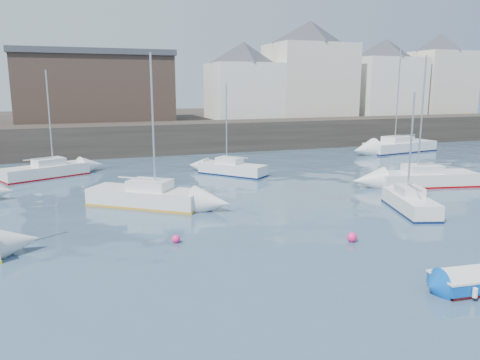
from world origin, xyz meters
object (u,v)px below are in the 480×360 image
object	(u,v)px
sailboat_b	(146,196)
sailboat_f	(232,168)
sailboat_d	(426,178)
sailboat_h	(46,171)
buoy_mid	(352,242)
buoy_far	(137,190)
sailboat_c	(410,202)
buoy_near	(176,243)
blue_dinghy	(479,280)
sailboat_g	(400,146)

from	to	relation	value
sailboat_b	sailboat_f	distance (m)	10.56
sailboat_d	sailboat_h	world-z (taller)	sailboat_d
buoy_mid	buoy_far	distance (m)	15.47
sailboat_c	buoy_near	bearing A→B (deg)	-176.11
buoy_mid	buoy_far	size ratio (longest dim) A/B	1.25
sailboat_b	sailboat_f	xyz separation A→B (m)	(7.61, 7.31, -0.06)
blue_dinghy	buoy_mid	world-z (taller)	blue_dinghy
sailboat_g	sailboat_c	bearing A→B (deg)	-126.93
sailboat_b	sailboat_d	world-z (taller)	sailboat_d
buoy_near	buoy_far	bearing A→B (deg)	91.20
buoy_mid	sailboat_g	bearing A→B (deg)	48.17
blue_dinghy	sailboat_b	distance (m)	17.28
sailboat_h	buoy_far	xyz separation A→B (m)	(5.73, -6.69, -0.51)
sailboat_h	sailboat_f	bearing A→B (deg)	-15.26
sailboat_c	buoy_near	size ratio (longest dim) A/B	17.40
buoy_near	sailboat_b	bearing A→B (deg)	92.15
sailboat_c	sailboat_f	bearing A→B (deg)	113.11
blue_dinghy	buoy_mid	distance (m)	5.76
sailboat_g	sailboat_h	world-z (taller)	sailboat_g
sailboat_h	buoy_near	distance (m)	18.77
sailboat_h	buoy_mid	bearing A→B (deg)	-56.87
sailboat_b	buoy_far	distance (m)	4.29
blue_dinghy	sailboat_h	bearing A→B (deg)	119.19
sailboat_g	buoy_near	xyz separation A→B (m)	(-27.68, -20.38, -0.58)
sailboat_h	buoy_near	size ratio (longest dim) A/B	21.43
buoy_near	buoy_mid	xyz separation A→B (m)	(7.24, -2.44, 0.00)
buoy_far	sailboat_d	bearing A→B (deg)	-15.39
blue_dinghy	sailboat_g	world-z (taller)	sailboat_g
sailboat_g	buoy_mid	bearing A→B (deg)	-131.83
sailboat_g	buoy_far	xyz separation A→B (m)	(-27.91, -9.28, -0.58)
sailboat_g	buoy_far	bearing A→B (deg)	-161.61
blue_dinghy	sailboat_g	distance (m)	34.32
sailboat_d	sailboat_f	bearing A→B (deg)	143.55
sailboat_b	sailboat_d	xyz separation A→B (m)	(18.71, -0.89, -0.03)
sailboat_f	buoy_mid	world-z (taller)	sailboat_f
sailboat_h	blue_dinghy	bearing A→B (deg)	-60.81
sailboat_g	buoy_near	bearing A→B (deg)	-143.63
sailboat_g	buoy_near	distance (m)	34.38
sailboat_b	sailboat_c	distance (m)	14.55
sailboat_b	sailboat_g	xyz separation A→B (m)	(27.93, 13.54, 0.04)
blue_dinghy	sailboat_c	distance (m)	10.03
sailboat_h	buoy_far	size ratio (longest dim) A/B	22.39
sailboat_d	buoy_far	distance (m)	19.39
sailboat_b	sailboat_f	world-z (taller)	sailboat_b
blue_dinghy	sailboat_d	size ratio (longest dim) A/B	0.37
buoy_near	sailboat_c	bearing A→B (deg)	3.89
sailboat_f	buoy_far	bearing A→B (deg)	-158.09
sailboat_f	sailboat_g	size ratio (longest dim) A/B	0.67
sailboat_b	buoy_far	size ratio (longest dim) A/B	24.10
blue_dinghy	sailboat_b	xyz separation A→B (m)	(-8.74, 14.90, 0.22)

